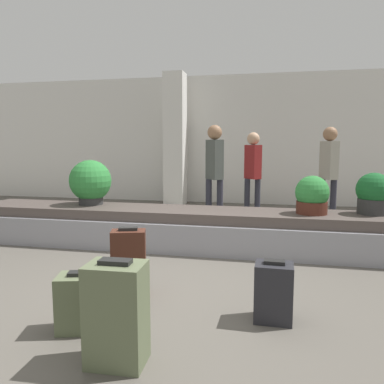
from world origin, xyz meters
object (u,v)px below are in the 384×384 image
(suitcase_2, at_px, (129,263))
(suitcase_3, at_px, (117,314))
(potted_plant_0, at_px, (90,182))
(potted_plant_1, at_px, (312,196))
(potted_plant_2, at_px, (373,194))
(traveler_2, at_px, (214,166))
(pillar, at_px, (175,140))
(traveler_1, at_px, (329,167))
(suitcase_0, at_px, (83,302))
(suitcase_1, at_px, (274,292))
(traveler_0, at_px, (253,168))

(suitcase_2, bearing_deg, suitcase_3, -89.09)
(potted_plant_0, distance_m, potted_plant_1, 3.27)
(potted_plant_2, height_order, traveler_2, traveler_2)
(potted_plant_1, height_order, traveler_2, traveler_2)
(pillar, bearing_deg, traveler_2, -61.21)
(pillar, bearing_deg, suitcase_3, -78.70)
(traveler_1, bearing_deg, traveler_2, 77.12)
(suitcase_0, height_order, traveler_1, traveler_1)
(suitcase_1, height_order, potted_plant_1, potted_plant_1)
(suitcase_3, height_order, potted_plant_2, potted_plant_2)
(suitcase_0, relative_size, potted_plant_1, 0.93)
(traveler_2, bearing_deg, suitcase_3, 139.65)
(potted_plant_1, bearing_deg, suitcase_2, -135.32)
(pillar, height_order, traveler_1, pillar)
(suitcase_3, xyz_separation_m, potted_plant_0, (-1.75, 3.08, 0.55))
(suitcase_3, relative_size, traveler_1, 0.40)
(suitcase_2, distance_m, potted_plant_0, 2.48)
(suitcase_2, relative_size, potted_plant_1, 1.32)
(suitcase_0, relative_size, suitcase_1, 0.92)
(suitcase_3, xyz_separation_m, potted_plant_1, (1.52, 2.96, 0.44))
(suitcase_0, bearing_deg, potted_plant_1, 37.68)
(suitcase_3, height_order, potted_plant_1, potted_plant_1)
(pillar, distance_m, traveler_0, 2.63)
(suitcase_3, distance_m, traveler_2, 4.35)
(potted_plant_0, distance_m, traveler_1, 4.13)
(potted_plant_2, height_order, traveler_0, traveler_0)
(suitcase_3, bearing_deg, suitcase_2, 105.41)
(suitcase_1, distance_m, suitcase_2, 1.40)
(pillar, height_order, suitcase_2, pillar)
(potted_plant_1, bearing_deg, potted_plant_0, 177.92)
(suitcase_3, distance_m, potted_plant_1, 3.36)
(pillar, distance_m, suitcase_1, 6.49)
(traveler_0, relative_size, traveler_1, 0.96)
(suitcase_2, xyz_separation_m, potted_plant_1, (1.87, 1.85, 0.47))
(pillar, xyz_separation_m, potted_plant_0, (-0.40, -3.66, -0.70))
(suitcase_3, bearing_deg, potted_plant_0, 117.35)
(suitcase_1, xyz_separation_m, traveler_2, (-1.02, 3.42, 0.86))
(traveler_2, bearing_deg, pillar, -11.50)
(traveler_1, distance_m, traveler_2, 2.06)
(traveler_1, xyz_separation_m, traveler_2, (-1.98, -0.56, 0.02))
(potted_plant_2, distance_m, traveler_1, 1.79)
(suitcase_1, bearing_deg, suitcase_0, -161.10)
(traveler_1, bearing_deg, suitcase_2, 119.25)
(potted_plant_0, bearing_deg, traveler_0, 40.41)
(suitcase_2, xyz_separation_m, suitcase_3, (0.35, -1.11, 0.02))
(suitcase_0, distance_m, traveler_0, 4.91)
(suitcase_0, xyz_separation_m, traveler_2, (0.46, 3.90, 0.88))
(potted_plant_2, xyz_separation_m, traveler_0, (-1.69, 2.00, 0.20))
(suitcase_1, distance_m, traveler_0, 4.33)
(suitcase_0, relative_size, traveler_0, 0.28)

